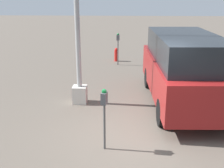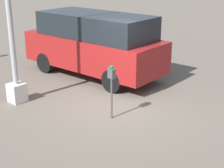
{
  "view_description": "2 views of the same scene",
  "coord_description": "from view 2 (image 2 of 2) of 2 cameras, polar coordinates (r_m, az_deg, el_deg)",
  "views": [
    {
      "loc": [
        -6.02,
        0.28,
        3.35
      ],
      "look_at": [
        0.26,
        0.56,
        1.33
      ],
      "focal_mm": 45.0,
      "sensor_mm": 36.0,
      "label": 1
    },
    {
      "loc": [
        -5.88,
        6.76,
        3.85
      ],
      "look_at": [
        -0.57,
        0.85,
        1.02
      ],
      "focal_mm": 55.0,
      "sensor_mm": 36.0,
      "label": 2
    }
  ],
  "objects": [
    {
      "name": "ground_plane",
      "position": [
        9.75,
        0.84,
        -3.66
      ],
      "size": [
        80.0,
        80.0,
        0.0
      ],
      "primitive_type": "plane",
      "color": "#60564C"
    },
    {
      "name": "parking_meter_near",
      "position": [
        8.62,
        -0.08,
        0.7
      ],
      "size": [
        0.22,
        0.14,
        1.43
      ],
      "rotation": [
        0.0,
        0.0,
        -0.18
      ],
      "color": "#4C4C4C",
      "rests_on": "ground"
    },
    {
      "name": "lamp_post",
      "position": [
        9.83,
        -16.53,
        9.24
      ],
      "size": [
        0.44,
        0.44,
        6.74
      ],
      "color": "beige",
      "rests_on": "ground"
    },
    {
      "name": "parked_van",
      "position": [
        12.04,
        -3.02,
        6.85
      ],
      "size": [
        5.23,
        2.13,
        2.21
      ],
      "rotation": [
        0.0,
        0.0,
        0.04
      ],
      "color": "maroon",
      "rests_on": "ground"
    }
  ]
}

